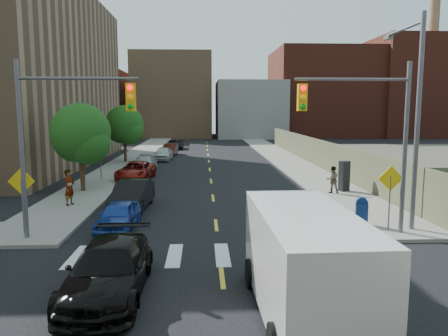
{
  "coord_description": "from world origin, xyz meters",
  "views": [
    {
      "loc": [
        -0.56,
        -10.98,
        5.17
      ],
      "look_at": [
        0.56,
        12.26,
        2.0
      ],
      "focal_mm": 35.0,
      "sensor_mm": 36.0,
      "label": 1
    }
  ],
  "objects": [
    {
      "name": "ground",
      "position": [
        0.0,
        0.0,
        0.0
      ],
      "size": [
        160.0,
        160.0,
        0.0
      ],
      "primitive_type": "plane",
      "color": "black",
      "rests_on": "ground"
    },
    {
      "name": "sidewalk_nw",
      "position": [
        -7.75,
        41.5,
        0.07
      ],
      "size": [
        3.5,
        73.0,
        0.15
      ],
      "primitive_type": "cube",
      "color": "gray",
      "rests_on": "ground"
    },
    {
      "name": "sidewalk_ne",
      "position": [
        7.75,
        41.5,
        0.07
      ],
      "size": [
        3.5,
        73.0,
        0.15
      ],
      "primitive_type": "cube",
      "color": "gray",
      "rests_on": "ground"
    },
    {
      "name": "fence_north",
      "position": [
        9.6,
        28.0,
        1.25
      ],
      "size": [
        0.12,
        44.0,
        2.5
      ],
      "primitive_type": "cube",
      "color": "#5D6043",
      "rests_on": "ground"
    },
    {
      "name": "bg_bldg_west",
      "position": [
        -22.0,
        70.0,
        6.0
      ],
      "size": [
        14.0,
        18.0,
        12.0
      ],
      "primitive_type": "cube",
      "color": "#592319",
      "rests_on": "ground"
    },
    {
      "name": "bg_bldg_midwest",
      "position": [
        -6.0,
        72.0,
        7.5
      ],
      "size": [
        14.0,
        16.0,
        15.0
      ],
      "primitive_type": "cube",
      "color": "#8C6B4C",
      "rests_on": "ground"
    },
    {
      "name": "bg_bldg_center",
      "position": [
        8.0,
        70.0,
        5.0
      ],
      "size": [
        12.0,
        16.0,
        10.0
      ],
      "primitive_type": "cube",
      "color": "gray",
      "rests_on": "ground"
    },
    {
      "name": "bg_bldg_east",
      "position": [
        22.0,
        72.0,
        8.0
      ],
      "size": [
        18.0,
        18.0,
        16.0
      ],
      "primitive_type": "cube",
      "color": "#592319",
      "rests_on": "ground"
    },
    {
      "name": "bg_bldg_fareast",
      "position": [
        38.0,
        70.0,
        9.0
      ],
      "size": [
        14.0,
        16.0,
        18.0
      ],
      "primitive_type": "cube",
      "color": "#592319",
      "rests_on": "ground"
    },
    {
      "name": "smokestack",
      "position": [
        42.0,
        70.0,
        14.0
      ],
      "size": [
        1.8,
        1.8,
        28.0
      ],
      "primitive_type": "cylinder",
      "color": "#8C6B4C",
      "rests_on": "ground"
    },
    {
      "name": "signal_nw",
      "position": [
        -5.98,
        6.0,
        4.53
      ],
      "size": [
        4.59,
        0.3,
        7.0
      ],
      "color": "#59595E",
      "rests_on": "ground"
    },
    {
      "name": "signal_ne",
      "position": [
        5.98,
        6.0,
        4.53
      ],
      "size": [
        4.59,
        0.3,
        7.0
      ],
      "color": "#59595E",
      "rests_on": "ground"
    },
    {
      "name": "streetlight_ne",
      "position": [
        8.2,
        6.9,
        5.22
      ],
      "size": [
        0.25,
        3.7,
        9.0
      ],
      "color": "#59595E",
      "rests_on": "ground"
    },
    {
      "name": "warn_sign_nw",
      "position": [
        -7.8,
        6.5,
        1.99
      ],
      "size": [
        1.06,
        0.06,
        2.83
      ],
      "color": "#59595E",
      "rests_on": "ground"
    },
    {
      "name": "warn_sign_ne",
      "position": [
        7.2,
        6.5,
        1.99
      ],
      "size": [
        1.06,
        0.06,
        2.83
      ],
      "color": "#59595E",
      "rests_on": "ground"
    },
    {
      "name": "warn_sign_midwest",
      "position": [
        -7.8,
        20.0,
        1.99
      ],
      "size": [
        1.06,
        0.06,
        2.83
      ],
      "color": "#59595E",
      "rests_on": "ground"
    },
    {
      "name": "tree_west_near",
      "position": [
        -8.0,
        16.05,
        3.48
      ],
      "size": [
        3.66,
        3.64,
        5.52
      ],
      "color": "#332114",
      "rests_on": "ground"
    },
    {
      "name": "tree_west_far",
      "position": [
        -8.0,
        31.05,
        3.48
      ],
      "size": [
        3.66,
        3.64,
        5.52
      ],
      "color": "#332114",
      "rests_on": "ground"
    },
    {
      "name": "parked_car_blue",
      "position": [
        -4.2,
        7.4,
        0.62
      ],
      "size": [
        1.66,
        3.73,
        1.25
      ],
      "primitive_type": "imported",
      "rotation": [
        0.0,
        0.0,
        -0.05
      ],
      "color": "#1B3A98",
      "rests_on": "ground"
    },
    {
      "name": "parked_car_black",
      "position": [
        -4.25,
        11.42,
        0.75
      ],
      "size": [
        1.89,
        4.63,
        1.49
      ],
      "primitive_type": "imported",
      "rotation": [
        0.0,
        0.0,
        -0.07
      ],
      "color": "black",
      "rests_on": "ground"
    },
    {
      "name": "parked_car_red",
      "position": [
        -5.5,
        20.86,
        0.67
      ],
      "size": [
        2.63,
        4.98,
        1.34
      ],
      "primitive_type": "imported",
      "rotation": [
        0.0,
        0.0,
        -0.09
      ],
      "color": "maroon",
      "rests_on": "ground"
    },
    {
      "name": "parked_car_silver",
      "position": [
        -5.5,
        25.66,
        0.63
      ],
      "size": [
        2.0,
        4.44,
        1.26
      ],
      "primitive_type": "imported",
      "rotation": [
        0.0,
        0.0,
        -0.05
      ],
      "color": "#989A9F",
      "rests_on": "ground"
    },
    {
      "name": "parked_car_white",
      "position": [
        -4.56,
        32.97,
        0.69
      ],
      "size": [
        1.88,
        4.12,
        1.37
      ],
      "primitive_type": "imported",
      "rotation": [
        0.0,
        0.0,
        -0.06
      ],
      "color": "silver",
      "rests_on": "ground"
    },
    {
      "name": "parked_car_maroon",
      "position": [
        -4.22,
        37.8,
        0.64
      ],
      "size": [
        1.59,
        3.94,
        1.27
      ],
      "primitive_type": "imported",
      "rotation": [
        0.0,
        0.0,
        -0.06
      ],
      "color": "#3A120B",
      "rests_on": "ground"
    },
    {
      "name": "parked_car_grey",
      "position": [
        -4.2,
        45.58,
        0.63
      ],
      "size": [
        2.18,
        4.6,
        1.27
      ],
      "primitive_type": "imported",
      "rotation": [
        0.0,
        0.0,
        0.02
      ],
      "color": "#222327",
      "rests_on": "ground"
    },
    {
      "name": "black_sedan",
      "position": [
        -3.2,
        0.77,
        0.73
      ],
      "size": [
        2.06,
        5.05,
        1.47
      ],
      "primitive_type": "imported",
      "rotation": [
        0.0,
        0.0,
        -0.0
      ],
      "color": "black",
      "rests_on": "ground"
    },
    {
      "name": "cargo_van",
      "position": [
        1.95,
        -0.55,
        1.41
      ],
      "size": [
        2.57,
        5.92,
        2.68
      ],
      "rotation": [
        0.0,
        0.0,
        0.02
      ],
      "color": "silver",
      "rests_on": "ground"
    },
    {
      "name": "mailbox",
      "position": [
        6.3,
        7.2,
        0.74
      ],
      "size": [
        0.57,
        0.48,
        1.22
      ],
      "rotation": [
        0.0,
        0.0,
        -0.22
      ],
      "color": "navy",
      "rests_on": "sidewalk_ne"
    },
    {
      "name": "payphone",
      "position": [
        8.08,
        15.06,
        1.07
      ],
      "size": [
        0.68,
        0.63,
        1.85
      ],
      "primitive_type": "cube",
      "rotation": [
        0.0,
        0.0,
        0.4
      ],
      "color": "black",
      "rests_on": "sidewalk_ne"
    },
    {
      "name": "pedestrian_west",
      "position": [
        -7.56,
        11.83,
        1.1
      ],
      "size": [
        0.66,
        0.8,
        1.89
      ],
      "primitive_type": "imported",
      "rotation": [
        0.0,
        0.0,
        1.23
      ],
      "color": "gray",
      "rests_on": "sidewalk_nw"
    },
    {
      "name": "pedestrian_east",
      "position": [
        7.17,
        14.45,
        0.95
      ],
      "size": [
        0.81,
        0.65,
        1.61
      ],
      "primitive_type": "imported",
      "rotation": [
        0.0,
        0.0,
        3.09
      ],
      "color": "gray",
      "rests_on": "sidewalk_ne"
    }
  ]
}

